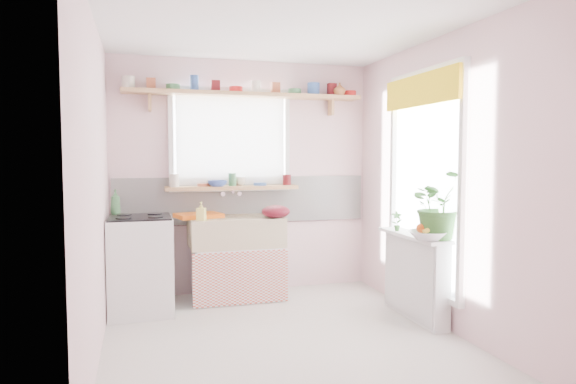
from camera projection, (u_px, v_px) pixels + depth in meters
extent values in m
plane|color=beige|center=(284.00, 339.00, 4.13)|extent=(3.20, 3.20, 0.00)
plane|color=white|center=(284.00, 23.00, 3.96)|extent=(3.20, 3.20, 0.00)
plane|color=silver|center=(244.00, 177.00, 5.58)|extent=(2.80, 0.00, 2.80)
plane|color=silver|center=(373.00, 202.00, 2.51)|extent=(2.80, 0.00, 2.80)
plane|color=silver|center=(95.00, 188.00, 3.66)|extent=(0.00, 3.20, 3.20)
plane|color=silver|center=(439.00, 182.00, 4.44)|extent=(0.00, 3.20, 3.20)
cube|color=white|center=(244.00, 200.00, 5.58)|extent=(2.74, 0.03, 0.50)
cube|color=#C37E89|center=(245.00, 218.00, 5.59)|extent=(2.74, 0.02, 0.12)
cube|color=white|center=(230.00, 140.00, 5.50)|extent=(1.20, 0.01, 1.00)
cube|color=white|center=(231.00, 140.00, 5.44)|extent=(1.15, 0.02, 0.95)
cube|color=white|center=(427.00, 181.00, 4.63)|extent=(0.01, 1.10, 1.90)
cube|color=yellow|center=(420.00, 90.00, 4.55)|extent=(0.03, 1.20, 0.28)
cube|color=white|center=(236.00, 272.00, 5.32)|extent=(0.85, 0.55, 0.55)
cube|color=#CD4D3C|center=(241.00, 278.00, 5.05)|extent=(0.95, 0.02, 0.53)
cube|color=#C5B590|center=(236.00, 231.00, 5.29)|extent=(0.95, 0.55, 0.30)
cylinder|color=silver|center=(231.00, 191.00, 5.50)|extent=(0.03, 0.22, 0.03)
cube|color=white|center=(141.00, 266.00, 4.80)|extent=(0.58, 0.58, 0.90)
cube|color=black|center=(140.00, 217.00, 4.77)|extent=(0.56, 0.56, 0.02)
cylinder|color=black|center=(123.00, 218.00, 4.59)|extent=(0.14, 0.14, 0.01)
cylinder|color=black|center=(156.00, 217.00, 4.67)|extent=(0.14, 0.14, 0.01)
cylinder|color=black|center=(124.00, 215.00, 4.86)|extent=(0.14, 0.14, 0.01)
cylinder|color=black|center=(155.00, 214.00, 4.94)|extent=(0.14, 0.14, 0.01)
cube|color=white|center=(415.00, 277.00, 4.66)|extent=(0.15, 0.90, 0.75)
cube|color=white|center=(413.00, 235.00, 4.63)|extent=(0.22, 0.95, 0.03)
cube|color=tan|center=(232.00, 188.00, 5.43)|extent=(1.40, 0.22, 0.04)
cube|color=tan|center=(246.00, 95.00, 5.39)|extent=(2.52, 0.24, 0.04)
cylinder|color=silver|center=(129.00, 83.00, 5.06)|extent=(0.11, 0.11, 0.12)
cylinder|color=#A55133|center=(151.00, 83.00, 5.12)|extent=(0.11, 0.11, 0.12)
cylinder|color=#3F7F4C|center=(173.00, 87.00, 5.18)|extent=(0.11, 0.11, 0.06)
cylinder|color=#3359A5|center=(194.00, 85.00, 5.24)|extent=(0.11, 0.11, 0.12)
cylinder|color=#590F14|center=(215.00, 86.00, 5.30)|extent=(0.11, 0.11, 0.12)
cylinder|color=red|center=(236.00, 90.00, 5.36)|extent=(0.11, 0.11, 0.06)
cylinder|color=silver|center=(256.00, 87.00, 5.42)|extent=(0.11, 0.11, 0.12)
cylinder|color=#A55133|center=(276.00, 88.00, 5.48)|extent=(0.11, 0.11, 0.12)
cylinder|color=#3F7F4C|center=(295.00, 92.00, 5.54)|extent=(0.11, 0.11, 0.06)
cylinder|color=#3359A5|center=(313.00, 90.00, 5.60)|extent=(0.11, 0.11, 0.12)
cylinder|color=#590F14|center=(332.00, 90.00, 5.66)|extent=(0.11, 0.11, 0.12)
cylinder|color=red|center=(350.00, 94.00, 5.72)|extent=(0.11, 0.11, 0.06)
cylinder|color=silver|center=(172.00, 181.00, 5.25)|extent=(0.11, 0.11, 0.12)
cylinder|color=#A55133|center=(203.00, 181.00, 5.34)|extent=(0.11, 0.11, 0.12)
cylinder|color=#3F7F4C|center=(232.00, 183.00, 5.43)|extent=(0.11, 0.11, 0.06)
cylinder|color=#3359A5|center=(261.00, 180.00, 5.51)|extent=(0.11, 0.11, 0.12)
cylinder|color=#590F14|center=(289.00, 180.00, 5.60)|extent=(0.11, 0.11, 0.12)
cube|color=orange|center=(199.00, 216.00, 5.21)|extent=(0.50, 0.42, 0.04)
ellipsoid|color=#5D101D|center=(276.00, 211.00, 5.19)|extent=(0.35, 0.35, 0.13)
imported|color=#34692A|center=(440.00, 205.00, 4.31)|extent=(0.55, 0.48, 0.58)
imported|color=silver|center=(427.00, 235.00, 4.29)|extent=(0.41, 0.41, 0.08)
imported|color=#336F2C|center=(397.00, 221.00, 4.79)|extent=(0.11, 0.09, 0.19)
imported|color=#FAF16F|center=(201.00, 211.00, 4.97)|extent=(0.11, 0.11, 0.18)
imported|color=beige|center=(240.00, 181.00, 5.51)|extent=(0.13, 0.13, 0.09)
imported|color=#3553AE|center=(217.00, 183.00, 5.32)|extent=(0.20, 0.20, 0.06)
imported|color=#A05F31|center=(340.00, 89.00, 5.62)|extent=(0.15, 0.15, 0.14)
imported|color=#3E7D46|center=(115.00, 202.00, 4.91)|extent=(0.11, 0.11, 0.24)
sphere|color=#F55B14|center=(428.00, 228.00, 4.28)|extent=(0.08, 0.08, 0.08)
sphere|color=#F55B14|center=(432.00, 228.00, 4.33)|extent=(0.08, 0.08, 0.08)
sphere|color=#F55B14|center=(421.00, 228.00, 4.29)|extent=(0.08, 0.08, 0.08)
cylinder|color=yellow|center=(433.00, 228.00, 4.24)|extent=(0.18, 0.04, 0.10)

